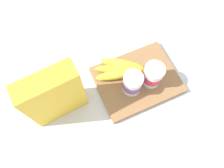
# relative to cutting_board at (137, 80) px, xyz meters

# --- Properties ---
(ground_plane) EXTENTS (2.40, 2.40, 0.00)m
(ground_plane) POSITION_rel_cutting_board_xyz_m (0.00, 0.00, -0.01)
(ground_plane) COLOR silver
(cutting_board) EXTENTS (0.30, 0.23, 0.02)m
(cutting_board) POSITION_rel_cutting_board_xyz_m (0.00, 0.00, 0.00)
(cutting_board) COLOR olive
(cutting_board) RESTS_ON ground_plane
(cereal_box) EXTENTS (0.19, 0.08, 0.25)m
(cereal_box) POSITION_rel_cutting_board_xyz_m (0.30, -0.02, 0.11)
(cereal_box) COLOR yellow
(cereal_box) RESTS_ON ground_plane
(yogurt_cup_front) EXTENTS (0.07, 0.07, 0.09)m
(yogurt_cup_front) POSITION_rel_cutting_board_xyz_m (-0.04, 0.03, 0.06)
(yogurt_cup_front) COLOR white
(yogurt_cup_front) RESTS_ON cutting_board
(yogurt_cup_back) EXTENTS (0.07, 0.07, 0.09)m
(yogurt_cup_back) POSITION_rel_cutting_board_xyz_m (0.04, 0.03, 0.06)
(yogurt_cup_back) COLOR white
(yogurt_cup_back) RESTS_ON cutting_board
(banana_bunch) EXTENTS (0.20, 0.13, 0.04)m
(banana_bunch) POSITION_rel_cutting_board_xyz_m (0.04, -0.05, 0.03)
(banana_bunch) COLOR yellow
(banana_bunch) RESTS_ON cutting_board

